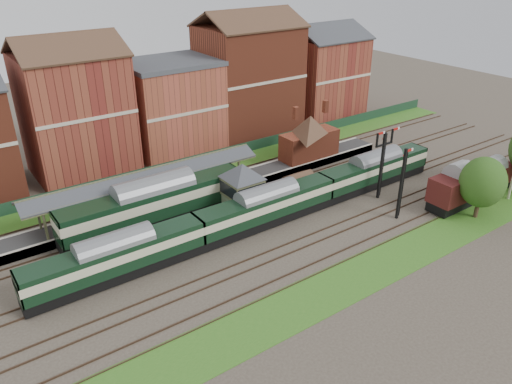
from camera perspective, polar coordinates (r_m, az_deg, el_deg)
ground at (r=53.64m, az=3.11°, el=-3.05°), size 160.00×160.00×0.00m
grass_back at (r=65.51m, az=-5.60°, el=2.60°), size 90.00×4.50×0.06m
grass_front at (r=46.36m, az=12.45°, el=-8.91°), size 90.00×5.00×0.06m
fence at (r=66.84m, az=-6.50°, el=3.72°), size 90.00×0.12×1.50m
platform at (r=58.17m, az=-6.74°, el=-0.17°), size 55.00×3.40×1.00m
signal_box at (r=52.89m, az=-1.54°, el=0.44°), size 5.40×5.40×6.00m
brick_hut at (r=58.15m, az=5.02°, el=0.68°), size 3.20×2.64×2.94m
station_building at (r=65.86m, az=6.15°, el=6.39°), size 8.10×8.10×5.90m
canopy at (r=54.14m, az=-12.50°, el=2.05°), size 26.00×3.89×4.08m
semaphore_bracket at (r=57.73m, az=14.22°, el=3.47°), size 3.60×0.25×8.18m
semaphore_siding at (r=53.92m, az=16.30°, el=0.98°), size 1.23×0.25×8.00m
town_backdrop at (r=70.60m, az=-9.74°, el=10.14°), size 69.00×10.00×16.00m
dmu_train at (r=51.39m, az=1.24°, el=-1.63°), size 48.54×2.56×3.73m
platform_railcar at (r=52.04m, az=-11.45°, el=-1.24°), size 19.88×3.13×4.58m
goods_van_a at (r=64.83m, az=25.33°, el=1.64°), size 5.64×2.44×3.42m
goods_van_b at (r=59.12m, az=21.98°, el=0.41°), size 6.85×2.97×4.16m
tree_far at (r=57.04m, az=24.49°, el=1.02°), size 4.73×4.73×6.91m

